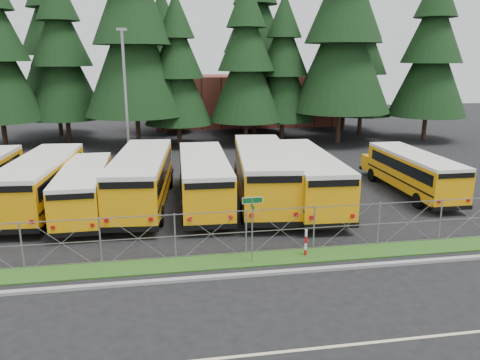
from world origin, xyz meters
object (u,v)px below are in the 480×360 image
Objects in this scene: bus_6 at (304,179)px; striped_bollard at (306,243)px; bus_2 at (85,190)px; bus_4 at (204,181)px; light_standard at (126,97)px; bus_5 at (262,175)px; bus_east at (411,173)px; street_sign at (252,216)px; bus_3 at (143,180)px; bus_1 at (44,183)px.

bus_6 is 9.55× the size of striped_bollard.
bus_4 is (6.39, 0.33, 0.16)m from bus_2.
striped_bollard is at bearing -63.81° from light_standard.
bus_east is at bearing 7.56° from bus_5.
light_standard reaches higher than bus_2.
striped_bollard is (9.97, -7.48, -0.69)m from bus_2.
street_sign is at bearing -46.38° from bus_2.
light_standard is at bearing 116.19° from striped_bollard.
light_standard is (1.76, 9.22, 4.21)m from bus_2.
bus_3 is (3.02, 0.80, 0.24)m from bus_2.
bus_east is (7.11, 0.98, -0.22)m from bus_6.
bus_5 is at bearing -47.45° from light_standard.
bus_3 is 1.05× the size of bus_4.
bus_4 is at bearing -1.67° from bus_1.
light_standard is at bearing 78.18° from bus_2.
street_sign is (-11.57, -8.35, 0.75)m from bus_east.
bus_5 is at bearing 1.71° from bus_2.
bus_2 is 6.40m from bus_4.
bus_1 is at bearing 176.81° from bus_6.
bus_6 is at bearing -42.85° from light_standard.
bus_5 is (9.80, 0.46, 0.31)m from bus_2.
bus_3 is 3.40m from bus_4.
light_standard is (-4.63, 8.89, 4.05)m from bus_4.
bus_4 is 8.63m from striped_bollard.
bus_2 is at bearing -22.83° from bus_1.
bus_6 is at bearing -2.09° from bus_1.
bus_5 is 8.48m from street_sign.
bus_3 is at bearing 130.03° from striped_bollard.
street_sign reaches higher than striped_bollard.
light_standard reaches higher than bus_3.
bus_5 reaches higher than bus_3.
bus_east is (21.57, -0.58, -0.17)m from bus_1.
striped_bollard is at bearing -63.50° from bus_4.
bus_1 is 21.58m from bus_east.
bus_6 is at bearing -4.98° from bus_4.
bus_2 is 12.49m from striped_bollard.
bus_1 is 8.81m from bus_4.
bus_3 reaches higher than bus_1.
bus_2 is at bearing -159.85° from bus_3.
light_standard is (4.14, 8.01, 4.05)m from bus_1.
light_standard reaches higher than bus_4.
bus_2 is 12.08m from bus_6.
bus_5 is at bearing 75.10° from street_sign.
bus_4 reaches higher than street_sign.
bus_4 is 0.96× the size of bus_6.
light_standard is (-5.86, 16.94, 3.47)m from street_sign.
street_sign is at bearing -56.38° from bus_3.
bus_2 is 3.50× the size of street_sign.
bus_3 is 1.18× the size of bus_east.
street_sign is (1.23, -8.05, 0.58)m from bus_4.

